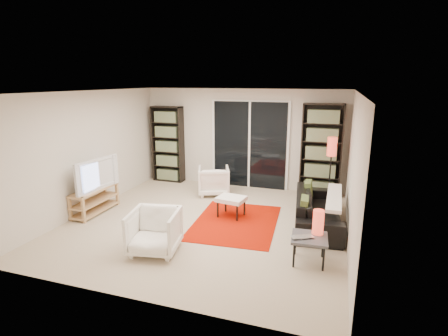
% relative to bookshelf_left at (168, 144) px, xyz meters
% --- Properties ---
extents(floor, '(5.00, 5.00, 0.00)m').
position_rel_bookshelf_left_xyz_m(floor, '(1.95, -2.33, -0.98)').
color(floor, '#C8B597').
rests_on(floor, ground).
extents(wall_back, '(5.00, 0.02, 2.40)m').
position_rel_bookshelf_left_xyz_m(wall_back, '(1.95, 0.17, 0.22)').
color(wall_back, beige).
rests_on(wall_back, ground).
extents(wall_front, '(5.00, 0.02, 2.40)m').
position_rel_bookshelf_left_xyz_m(wall_front, '(1.95, -4.83, 0.22)').
color(wall_front, beige).
rests_on(wall_front, ground).
extents(wall_left, '(0.02, 5.00, 2.40)m').
position_rel_bookshelf_left_xyz_m(wall_left, '(-0.55, -2.33, 0.22)').
color(wall_left, beige).
rests_on(wall_left, ground).
extents(wall_right, '(0.02, 5.00, 2.40)m').
position_rel_bookshelf_left_xyz_m(wall_right, '(4.45, -2.33, 0.22)').
color(wall_right, beige).
rests_on(wall_right, ground).
extents(ceiling, '(5.00, 5.00, 0.02)m').
position_rel_bookshelf_left_xyz_m(ceiling, '(1.95, -2.33, 1.42)').
color(ceiling, white).
rests_on(ceiling, wall_back).
extents(sliding_door, '(1.92, 0.08, 2.16)m').
position_rel_bookshelf_left_xyz_m(sliding_door, '(2.15, 0.13, 0.07)').
color(sliding_door, white).
rests_on(sliding_door, ground).
extents(bookshelf_left, '(0.80, 0.30, 1.95)m').
position_rel_bookshelf_left_xyz_m(bookshelf_left, '(0.00, 0.00, 0.00)').
color(bookshelf_left, black).
rests_on(bookshelf_left, ground).
extents(bookshelf_right, '(0.90, 0.30, 2.10)m').
position_rel_bookshelf_left_xyz_m(bookshelf_right, '(3.85, -0.00, 0.07)').
color(bookshelf_right, black).
rests_on(bookshelf_right, ground).
extents(tv_stand, '(0.36, 1.13, 0.50)m').
position_rel_bookshelf_left_xyz_m(tv_stand, '(-0.36, -2.55, -0.71)').
color(tv_stand, tan).
rests_on(tv_stand, floor).
extents(tv, '(0.29, 1.08, 0.62)m').
position_rel_bookshelf_left_xyz_m(tv, '(-0.34, -2.55, -0.17)').
color(tv, black).
rests_on(tv, tv_stand).
extents(rug, '(1.64, 2.13, 0.01)m').
position_rel_bookshelf_left_xyz_m(rug, '(2.48, -2.17, -0.97)').
color(rug, '#A41100').
rests_on(rug, floor).
extents(sofa, '(0.99, 2.08, 0.59)m').
position_rel_bookshelf_left_xyz_m(sofa, '(3.93, -1.78, -0.68)').
color(sofa, black).
rests_on(sofa, floor).
extents(armchair_back, '(0.90, 0.92, 0.65)m').
position_rel_bookshelf_left_xyz_m(armchair_back, '(1.51, -0.71, -0.65)').
color(armchair_back, white).
rests_on(armchair_back, floor).
extents(armchair_front, '(0.84, 0.86, 0.68)m').
position_rel_bookshelf_left_xyz_m(armchair_front, '(1.60, -3.66, -0.64)').
color(armchair_front, white).
rests_on(armchair_front, floor).
extents(ottoman, '(0.58, 0.50, 0.40)m').
position_rel_bookshelf_left_xyz_m(ottoman, '(2.31, -1.91, -0.63)').
color(ottoman, white).
rests_on(ottoman, floor).
extents(side_table, '(0.54, 0.54, 0.40)m').
position_rel_bookshelf_left_xyz_m(side_table, '(3.90, -3.25, -0.62)').
color(side_table, '#46454A').
rests_on(side_table, floor).
extents(laptop, '(0.38, 0.34, 0.03)m').
position_rel_bookshelf_left_xyz_m(laptop, '(3.82, -3.36, -0.56)').
color(laptop, silver).
rests_on(laptop, side_table).
extents(table_lamp, '(0.16, 0.16, 0.36)m').
position_rel_bookshelf_left_xyz_m(table_lamp, '(4.00, -3.10, -0.39)').
color(table_lamp, '#F2442B').
rests_on(table_lamp, side_table).
extents(floor_lamp, '(0.22, 0.22, 1.45)m').
position_rel_bookshelf_left_xyz_m(floor_lamp, '(4.08, -0.55, 0.13)').
color(floor_lamp, black).
rests_on(floor_lamp, floor).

